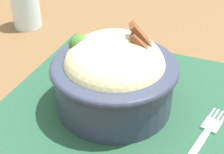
% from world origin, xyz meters
% --- Properties ---
extents(table, '(1.34, 0.96, 0.77)m').
position_xyz_m(table, '(0.00, 0.00, 0.70)').
color(table, brown).
rests_on(table, ground_plane).
extents(placemat, '(0.40, 0.35, 0.00)m').
position_xyz_m(placemat, '(0.03, -0.03, 0.77)').
color(placemat, '#1E422D').
rests_on(placemat, table).
extents(bowl, '(0.18, 0.18, 0.13)m').
position_xyz_m(bowl, '(-0.00, -0.05, 0.82)').
color(bowl, '#2D3347').
rests_on(bowl, placemat).
extents(fork, '(0.04, 0.13, 0.00)m').
position_xyz_m(fork, '(0.14, -0.05, 0.77)').
color(fork, silver).
rests_on(fork, placemat).
extents(drinking_glass, '(0.06, 0.06, 0.09)m').
position_xyz_m(drinking_glass, '(-0.29, 0.13, 0.81)').
color(drinking_glass, silver).
rests_on(drinking_glass, table).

